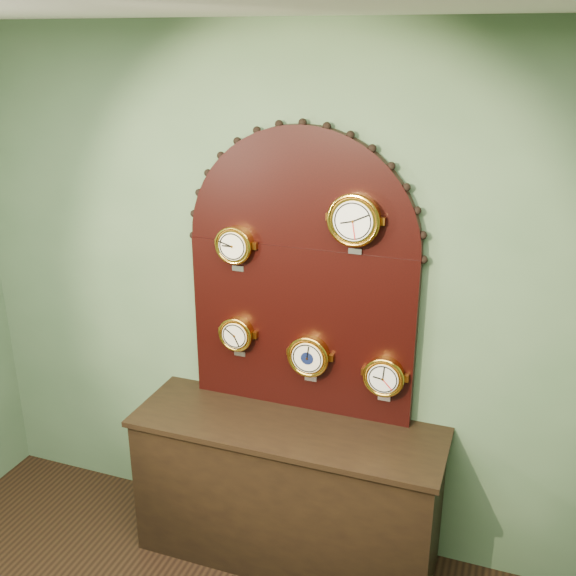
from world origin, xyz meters
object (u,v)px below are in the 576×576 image
at_px(display_board, 302,266).
at_px(tide_clock, 384,376).
at_px(arabic_clock, 354,220).
at_px(hygrometer, 237,334).
at_px(shop_counter, 287,494).
at_px(roman_clock, 235,245).
at_px(barometer, 309,356).

relative_size(display_board, tide_clock, 5.85).
height_order(arabic_clock, hygrometer, arabic_clock).
distance_m(shop_counter, roman_clock, 1.37).
xyz_separation_m(hygrometer, barometer, (0.41, -0.00, -0.06)).
bearing_deg(shop_counter, tide_clock, 18.35).
bearing_deg(barometer, hygrometer, 179.85).
bearing_deg(tide_clock, hygrometer, 179.96).
bearing_deg(display_board, tide_clock, -8.12).
bearing_deg(shop_counter, display_board, 90.00).
relative_size(arabic_clock, hygrometer, 1.27).
xyz_separation_m(arabic_clock, hygrometer, (-0.62, 0.00, -0.68)).
height_order(shop_counter, barometer, barometer).
relative_size(display_board, hygrometer, 6.32).
distance_m(display_board, roman_clock, 0.36).
bearing_deg(display_board, shop_counter, -90.00).
relative_size(shop_counter, display_board, 1.05).
bearing_deg(arabic_clock, barometer, 179.82).
bearing_deg(roman_clock, shop_counter, -24.59).
xyz_separation_m(roman_clock, hygrometer, (-0.00, 0.00, -0.49)).
height_order(display_board, barometer, display_board).
height_order(roman_clock, arabic_clock, arabic_clock).
distance_m(arabic_clock, barometer, 0.77).
relative_size(shop_counter, hygrometer, 6.61).
distance_m(display_board, arabic_clock, 0.41).
bearing_deg(arabic_clock, tide_clock, 0.37).
height_order(display_board, hygrometer, display_board).
distance_m(roman_clock, barometer, 0.69).
xyz_separation_m(display_board, barometer, (0.07, -0.07, -0.46)).
height_order(roman_clock, barometer, roman_clock).
bearing_deg(tide_clock, barometer, -179.93).
relative_size(shop_counter, arabic_clock, 5.21).
distance_m(shop_counter, display_board, 1.25).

